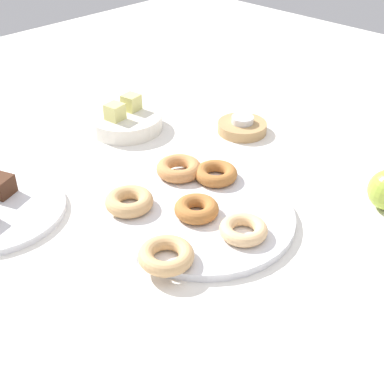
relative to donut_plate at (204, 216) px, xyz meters
name	(u,v)px	position (x,y,z in m)	size (l,w,h in m)	color
ground_plane	(204,220)	(0.00, 0.00, -0.01)	(2.40, 2.40, 0.00)	white
donut_plate	(204,216)	(0.00, 0.00, 0.00)	(0.32, 0.32, 0.01)	silver
donut_0	(216,173)	(0.10, 0.06, 0.02)	(0.08, 0.08, 0.02)	#AD6B33
donut_1	(197,209)	(-0.01, 0.01, 0.02)	(0.08, 0.08, 0.03)	#AD6B33
donut_2	(166,255)	(-0.13, -0.04, 0.02)	(0.09, 0.09, 0.02)	tan
donut_3	(243,230)	(0.00, -0.09, 0.02)	(0.08, 0.08, 0.02)	#EABC84
donut_4	(129,201)	(-0.08, 0.11, 0.02)	(0.09, 0.09, 0.03)	tan
donut_5	(179,168)	(0.06, 0.12, 0.02)	(0.09, 0.09, 0.03)	#C6844C
brownie_far	(0,186)	(-0.22, 0.31, 0.02)	(0.04, 0.04, 0.04)	#472819
candle_holder	(242,127)	(0.30, 0.17, 0.00)	(0.11, 0.11, 0.02)	tan
tealight	(243,120)	(0.30, 0.17, 0.02)	(0.05, 0.05, 0.01)	silver
fruit_bowl	(126,122)	(0.13, 0.37, 0.01)	(0.17, 0.17, 0.04)	silver
melon_chunk_left	(115,112)	(0.10, 0.37, 0.05)	(0.04, 0.04, 0.04)	#DBD67A
melon_chunk_right	(131,102)	(0.16, 0.38, 0.05)	(0.04, 0.04, 0.04)	#DBD67A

